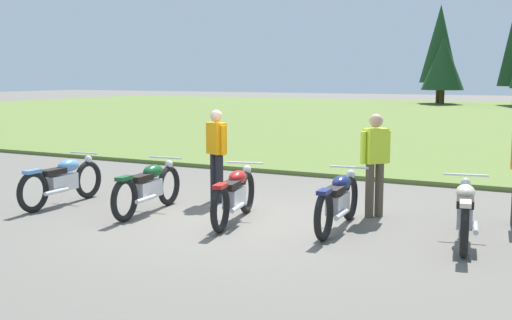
% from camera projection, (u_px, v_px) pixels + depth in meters
% --- Properties ---
extents(ground_plane, '(140.00, 140.00, 0.00)m').
position_uv_depth(ground_plane, '(238.00, 221.00, 10.08)').
color(ground_plane, '#605B54').
extents(grass_moorland, '(80.00, 44.00, 0.10)m').
position_uv_depth(grass_moorland, '(487.00, 118.00, 33.46)').
color(grass_moorland, '#5B7033').
rests_on(grass_moorland, ground).
extents(motorcycle_sky_blue, '(0.62, 2.10, 0.88)m').
position_uv_depth(motorcycle_sky_blue, '(63.00, 180.00, 11.29)').
color(motorcycle_sky_blue, black).
rests_on(motorcycle_sky_blue, ground).
extents(motorcycle_british_green, '(0.62, 2.10, 0.88)m').
position_uv_depth(motorcycle_british_green, '(148.00, 187.00, 10.63)').
color(motorcycle_british_green, black).
rests_on(motorcycle_british_green, ground).
extents(motorcycle_red, '(0.73, 2.07, 0.88)m').
position_uv_depth(motorcycle_red, '(235.00, 194.00, 9.95)').
color(motorcycle_red, black).
rests_on(motorcycle_red, ground).
extents(motorcycle_navy, '(0.62, 2.10, 0.88)m').
position_uv_depth(motorcycle_navy, '(338.00, 201.00, 9.47)').
color(motorcycle_navy, black).
rests_on(motorcycle_navy, ground).
extents(motorcycle_cream, '(0.68, 2.09, 0.88)m').
position_uv_depth(motorcycle_cream, '(465.00, 212.00, 8.67)').
color(motorcycle_cream, black).
rests_on(motorcycle_cream, ground).
extents(rider_with_back_turned, '(0.40, 0.44, 1.67)m').
position_uv_depth(rider_with_back_turned, '(375.00, 159.00, 10.25)').
color(rider_with_back_turned, '#4C4233').
rests_on(rider_with_back_turned, ground).
extents(rider_in_hivis_vest, '(0.50, 0.36, 1.67)m').
position_uv_depth(rider_in_hivis_vest, '(217.00, 150.00, 11.49)').
color(rider_in_hivis_vest, black).
rests_on(rider_in_hivis_vest, ground).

